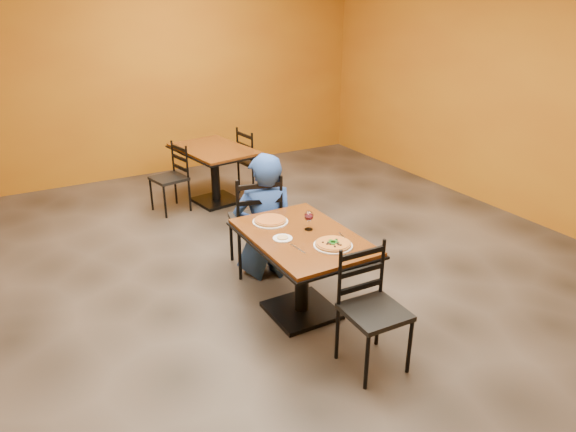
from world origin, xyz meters
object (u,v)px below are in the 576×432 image
chair_main_far (255,221)px  wine_glass (309,220)px  chair_main_near (375,313)px  chair_second_left (169,179)px  plate_main (333,245)px  diner (264,214)px  side_plate (283,238)px  table_second (214,162)px  plate_far (270,222)px  pizza_main (333,244)px  table_main (302,256)px  pizza_far (270,220)px  chair_second_right (257,162)px

chair_main_far → wine_glass: 0.95m
chair_main_near → chair_second_left: size_ratio=1.07×
chair_second_left → wine_glass: 2.84m
chair_main_far → plate_main: chair_main_far is taller
diner → side_plate: size_ratio=7.69×
chair_main_near → wine_glass: size_ratio=5.13×
table_second → plate_far: size_ratio=4.16×
pizza_main → wine_glass: 0.37m
table_second → chair_main_near: size_ratio=1.40×
table_second → wine_glass: bearing=-95.4°
table_main → table_second: bearing=82.7°
side_plate → wine_glass: wine_glass is taller
diner → pizza_far: bearing=84.0°
pizza_far → table_main: bearing=-73.4°
table_main → wine_glass: wine_glass is taller
table_main → wine_glass: bearing=33.2°
chair_main_near → pizza_main: (0.01, 0.57, 0.31)m
plate_far → wine_glass: bearing=-54.5°
chair_second_right → pizza_far: (-1.10, -2.49, 0.30)m
chair_second_right → chair_second_left: bearing=83.9°
chair_second_right → diner: size_ratio=0.76×
table_main → side_plate: 0.27m
chair_main_near → side_plate: chair_main_near is taller
chair_second_left → plate_far: bearing=-8.5°
plate_far → pizza_far: pizza_far is taller
wine_glass → plate_far: bearing=125.5°
chair_main_near → chair_second_right: 3.82m
plate_main → pizza_far: size_ratio=1.11×
table_second → diner: diner is taller
chair_main_far → diner: diner is taller
wine_glass → side_plate: bearing=-169.2°
chair_second_left → diner: diner is taller
table_main → side_plate: (-0.18, 0.01, 0.20)m
diner → wine_glass: 0.79m
diner → pizza_main: (0.03, -1.12, 0.16)m
table_main → pizza_far: bearing=106.6°
table_second → pizza_far: pizza_far is taller
chair_second_right → plate_far: bearing=150.1°
chair_main_far → pizza_far: (-0.14, -0.59, 0.26)m
pizza_main → chair_second_left: bearing=96.6°
chair_second_right → plate_far: size_ratio=3.02×
plate_far → chair_main_far: bearing=77.1°
table_second → chair_main_far: size_ratio=1.26×
table_main → pizza_far: pizza_far is taller
table_second → side_plate: side_plate is taller
plate_far → side_plate: 0.35m
chair_second_right → plate_far: (-1.10, -2.49, 0.29)m
chair_main_far → side_plate: 0.99m
table_main → side_plate: side_plate is taller
table_second → wine_glass: wine_glass is taller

